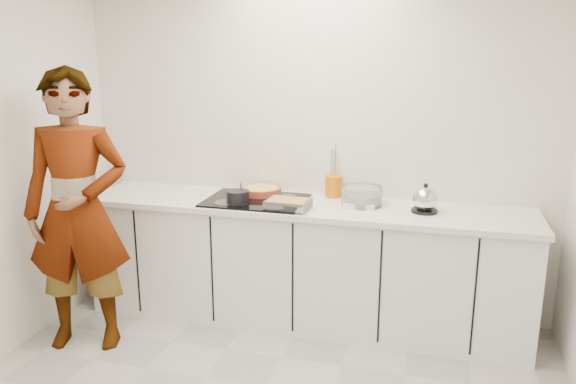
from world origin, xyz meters
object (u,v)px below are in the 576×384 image
(tart_dish, at_px, (261,190))
(saucepan, at_px, (238,197))
(baking_dish, at_px, (288,203))
(kettle, at_px, (425,200))
(hob, at_px, (256,200))
(utensil_crock, at_px, (334,186))
(mixing_bowl, at_px, (362,196))
(cook, at_px, (77,212))

(tart_dish, xyz_separation_m, saucepan, (-0.08, -0.30, 0.02))
(baking_dish, relative_size, kettle, 1.32)
(hob, xyz_separation_m, baking_dish, (0.29, -0.15, 0.04))
(tart_dish, xyz_separation_m, utensil_crock, (0.54, 0.11, 0.04))
(saucepan, bearing_deg, mixing_bowl, 15.33)
(hob, xyz_separation_m, saucepan, (-0.09, -0.13, 0.05))
(saucepan, bearing_deg, baking_dish, -3.43)
(utensil_crock, bearing_deg, kettle, -20.39)
(kettle, relative_size, utensil_crock, 1.47)
(hob, height_order, kettle, kettle)
(mixing_bowl, height_order, cook, cook)
(hob, relative_size, cook, 0.38)
(saucepan, xyz_separation_m, baking_dish, (0.38, -0.02, -0.01))
(saucepan, bearing_deg, hob, 55.62)
(mixing_bowl, height_order, utensil_crock, utensil_crock)
(hob, bearing_deg, saucepan, -124.38)
(tart_dish, bearing_deg, kettle, -6.49)
(baking_dish, relative_size, utensil_crock, 1.93)
(tart_dish, bearing_deg, hob, -85.53)
(hob, relative_size, baking_dish, 2.34)
(hob, height_order, baking_dish, baking_dish)
(hob, bearing_deg, baking_dish, -28.38)
(saucepan, height_order, mixing_bowl, saucepan)
(baking_dish, bearing_deg, cook, -157.50)
(saucepan, distance_m, cook, 1.08)
(hob, xyz_separation_m, cook, (-1.01, -0.69, 0.03))
(baking_dish, bearing_deg, tart_dish, 133.24)
(kettle, bearing_deg, utensil_crock, 159.61)
(saucepan, height_order, utensil_crock, saucepan)
(hob, xyz_separation_m, utensil_crock, (0.52, 0.28, 0.07))
(hob, bearing_deg, kettle, 1.20)
(mixing_bowl, xyz_separation_m, utensil_crock, (-0.23, 0.18, 0.02))
(tart_dish, bearing_deg, mixing_bowl, -4.60)
(kettle, bearing_deg, cook, -162.03)
(saucepan, distance_m, baking_dish, 0.38)
(hob, bearing_deg, tart_dish, 94.47)
(saucepan, relative_size, baking_dish, 0.59)
(mixing_bowl, bearing_deg, hob, -172.42)
(baking_dish, xyz_separation_m, mixing_bowl, (0.47, 0.26, 0.02))
(cook, bearing_deg, hob, 17.93)
(hob, xyz_separation_m, kettle, (1.20, 0.03, 0.08))
(kettle, distance_m, utensil_crock, 0.72)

